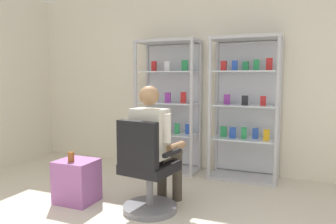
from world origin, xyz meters
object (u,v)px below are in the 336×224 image
seated_shopkeeper (155,141)px  storage_crate (77,181)px  tea_glass (71,157)px  office_chair (147,175)px  display_cabinet_right (245,108)px  display_cabinet_left (170,105)px

seated_shopkeeper → storage_crate: 1.01m
seated_shopkeeper → storage_crate: seated_shopkeeper is taller
storage_crate → tea_glass: tea_glass is taller
office_chair → seated_shopkeeper: size_ratio=0.74×
display_cabinet_right → office_chair: 1.80m
display_cabinet_left → tea_glass: (-0.46, -1.66, -0.44)m
display_cabinet_left → display_cabinet_right: 1.10m
display_cabinet_left → office_chair: size_ratio=1.98×
display_cabinet_right → storage_crate: 2.34m
display_cabinet_right → seated_shopkeeper: display_cabinet_right is taller
tea_glass → office_chair: bearing=6.9°
display_cabinet_right → office_chair: size_ratio=1.98×
office_chair → seated_shopkeeper: (0.02, 0.16, 0.32)m
storage_crate → office_chair: bearing=2.2°
display_cabinet_right → tea_glass: display_cabinet_right is taller
display_cabinet_left → seated_shopkeeper: (0.41, -1.40, -0.25)m
display_cabinet_left → tea_glass: size_ratio=18.04×
office_chair → seated_shopkeeper: 0.36m
display_cabinet_right → storage_crate: (-1.55, -1.59, -0.73)m
display_cabinet_left → storage_crate: display_cabinet_left is taller
tea_glass → display_cabinet_left: bearing=74.4°
storage_crate → seated_shopkeeper: bearing=12.7°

